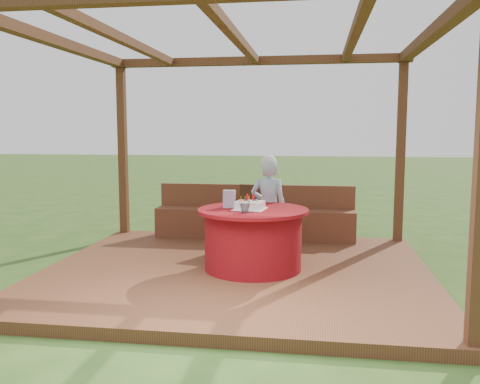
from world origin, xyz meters
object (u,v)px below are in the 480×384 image
object	(u,v)px
birthday_cake	(250,205)
drinking_glass	(245,208)
table	(253,239)
chair	(251,214)
gift_bag	(229,199)
elderly_woman	(269,206)
bench	(254,221)

from	to	relation	value
birthday_cake	drinking_glass	bearing A→B (deg)	-94.02
table	chair	size ratio (longest dim) A/B	1.48
birthday_cake	drinking_glass	xyz separation A→B (m)	(-0.02, -0.27, 0.00)
birthday_cake	gift_bag	xyz separation A→B (m)	(-0.26, 0.10, 0.05)
elderly_woman	gift_bag	distance (m)	0.74
bench	chair	distance (m)	0.70
bench	birthday_cake	size ratio (longest dim) A/B	7.47
chair	gift_bag	size ratio (longest dim) A/B	4.25
bench	gift_bag	distance (m)	1.76
birthday_cake	table	bearing A→B (deg)	44.90
drinking_glass	bench	bearing A→B (deg)	93.97
bench	drinking_glass	bearing A→B (deg)	-86.03
chair	gift_bag	bearing A→B (deg)	-97.59
table	elderly_woman	bearing A→B (deg)	79.61
table	drinking_glass	bearing A→B (deg)	-99.85
elderly_woman	drinking_glass	bearing A→B (deg)	-100.21
elderly_woman	birthday_cake	world-z (taller)	elderly_woman
elderly_woman	drinking_glass	size ratio (longest dim) A/B	11.83
birthday_cake	elderly_woman	bearing A→B (deg)	77.37
chair	drinking_glass	distance (m)	1.41
table	gift_bag	distance (m)	0.55
bench	chair	bearing A→B (deg)	-86.83
bench	gift_bag	xyz separation A→B (m)	(-0.10, -1.67, 0.56)
bench	elderly_woman	bearing A→B (deg)	-73.84
bench	table	size ratio (longest dim) A/B	2.32
gift_bag	table	bearing A→B (deg)	-16.86
table	drinking_glass	distance (m)	0.51
gift_bag	drinking_glass	bearing A→B (deg)	-62.04
drinking_glass	table	bearing A→B (deg)	80.15
bench	table	xyz separation A→B (m)	(0.19, -1.73, 0.10)
chair	birthday_cake	world-z (taller)	birthday_cake
table	chair	xyz separation A→B (m)	(-0.16, 1.07, 0.12)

